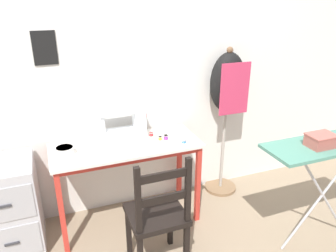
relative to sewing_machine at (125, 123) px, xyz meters
name	(u,v)px	position (x,y,z in m)	size (l,w,h in m)	color
ground_plane	(138,237)	(-0.03, -0.37, -0.90)	(14.00, 14.00, 0.00)	gray
wall_back	(114,74)	(-0.03, 0.19, 0.38)	(10.00, 0.06, 2.55)	silver
sewing_table	(127,156)	(-0.03, -0.13, -0.24)	(1.21, 0.50, 0.76)	silver
sewing_machine	(125,123)	(0.00, 0.00, 0.00)	(0.40, 0.16, 0.33)	white
fabric_bowl	(65,150)	(-0.51, -0.12, -0.11)	(0.16, 0.16, 0.06)	silver
scissors	(185,141)	(0.44, -0.24, -0.14)	(0.11, 0.10, 0.01)	silver
thread_spool_near_machine	(151,134)	(0.21, -0.04, -0.13)	(0.04, 0.04, 0.03)	red
thread_spool_mid_table	(160,138)	(0.26, -0.14, -0.13)	(0.04, 0.04, 0.03)	yellow
thread_spool_far_edge	(166,137)	(0.31, -0.15, -0.12)	(0.04, 0.04, 0.04)	purple
wooden_chair	(158,216)	(0.03, -0.72, -0.45)	(0.40, 0.38, 0.95)	black
filing_cabinet	(10,207)	(-0.97, -0.10, -0.53)	(0.43, 0.48, 0.75)	#B7B7BC
dress_form	(227,90)	(0.99, 0.04, 0.17)	(0.34, 0.32, 1.47)	#846647
ironing_board	(332,148)	(1.34, -0.91, -0.05)	(1.08, 0.34, 0.90)	#518E7A
storage_box	(321,140)	(1.19, -0.93, 0.04)	(0.20, 0.15, 0.09)	#AD564C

